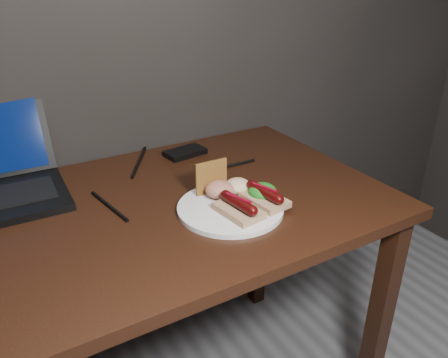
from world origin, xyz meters
name	(u,v)px	position (x,y,z in m)	size (l,w,h in m)	color
desk	(109,250)	(0.00, 1.38, 0.66)	(1.40, 0.70, 0.75)	black
hard_drive	(185,152)	(0.33, 1.63, 0.76)	(0.12, 0.07, 0.02)	black
desk_cables	(87,193)	(0.00, 1.52, 0.75)	(1.02, 0.40, 0.01)	black
plate	(230,208)	(0.27, 1.27, 0.76)	(0.25, 0.25, 0.01)	white
bread_sausage_center	(238,207)	(0.27, 1.23, 0.78)	(0.09, 0.12, 0.04)	tan
bread_sausage_right	(264,196)	(0.35, 1.24, 0.78)	(0.09, 0.12, 0.04)	tan
crispbread	(211,177)	(0.27, 1.35, 0.80)	(0.09, 0.01, 0.09)	olive
salad_greens	(262,191)	(0.36, 1.26, 0.78)	(0.07, 0.07, 0.04)	#105110
salsa_mound	(220,189)	(0.27, 1.32, 0.78)	(0.07, 0.07, 0.04)	#A11011
coleslaw_mound	(238,186)	(0.32, 1.32, 0.78)	(0.06, 0.06, 0.04)	silver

